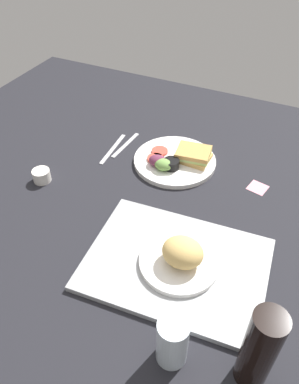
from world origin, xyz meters
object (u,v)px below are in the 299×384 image
object	(u,v)px
serving_tray	(176,264)
sticky_note	(258,188)
knife	(113,148)
drinking_glass	(172,341)
plate_with_salad	(176,160)
fork	(126,145)
soda_bottle	(259,350)
bread_plate_near	(181,257)
espresso_cup	(42,176)

from	to	relation	value
serving_tray	sticky_note	bearing A→B (deg)	-106.84
serving_tray	knife	bearing A→B (deg)	-43.56
serving_tray	drinking_glass	distance (cm)	23.72
plate_with_salad	fork	xyz separation A→B (cm)	(20.67, -2.42, -1.49)
drinking_glass	soda_bottle	size ratio (longest dim) A/B	0.58
serving_tray	soda_bottle	world-z (taller)	soda_bottle
bread_plate_near	drinking_glass	bearing A→B (deg)	107.13
drinking_glass	espresso_cup	size ratio (longest dim) A/B	2.23
drinking_glass	fork	distance (cm)	77.92
drinking_glass	espresso_cup	world-z (taller)	drinking_glass
plate_with_salad	drinking_glass	world-z (taller)	drinking_glass
espresso_cup	fork	xyz separation A→B (cm)	(-14.90, -28.82, -1.75)
soda_bottle	serving_tray	bearing A→B (deg)	-38.30
plate_with_salad	espresso_cup	distance (cm)	44.29
bread_plate_near	sticky_note	distance (cm)	40.87
espresso_cup	soda_bottle	bearing A→B (deg)	157.21
bread_plate_near	espresso_cup	xyz separation A→B (cm)	(52.87, -13.12, -2.53)
bread_plate_near	knife	size ratio (longest dim) A/B	1.06
plate_with_salad	knife	world-z (taller)	plate_with_salad
soda_bottle	sticky_note	size ratio (longest dim) A/B	3.85
bread_plate_near	fork	bearing A→B (deg)	-47.84
plate_with_salad	fork	distance (cm)	20.86
espresso_cup	drinking_glass	bearing A→B (deg)	149.72
sticky_note	knife	bearing A→B (deg)	1.40
bread_plate_near	knife	distance (cm)	56.00
bread_plate_near	sticky_note	bearing A→B (deg)	-105.25
bread_plate_near	sticky_note	size ratio (longest dim) A/B	3.61
drinking_glass	sticky_note	distance (cm)	61.29
bread_plate_near	plate_with_salad	xyz separation A→B (cm)	(17.30, -39.52, -2.80)
bread_plate_near	espresso_cup	size ratio (longest dim) A/B	3.61
serving_tray	soda_bottle	distance (cm)	31.56
knife	sticky_note	size ratio (longest dim) A/B	3.39
bread_plate_near	espresso_cup	world-z (taller)	bread_plate_near
bread_plate_near	soda_bottle	bearing A→B (deg)	140.39
espresso_cup	knife	distance (cm)	27.58
fork	drinking_glass	bearing A→B (deg)	38.91
plate_with_salad	knife	distance (cm)	23.76
serving_tray	plate_with_salad	size ratio (longest dim) A/B	1.62
bread_plate_near	soda_bottle	xyz separation A→B (cm)	(-22.33, 18.48, 6.26)
sticky_note	bread_plate_near	bearing A→B (deg)	74.75
knife	soda_bottle	bearing A→B (deg)	44.25
drinking_glass	sticky_note	size ratio (longest dim) A/B	2.23
serving_tray	sticky_note	world-z (taller)	serving_tray
sticky_note	plate_with_salad	bearing A→B (deg)	-0.66
soda_bottle	fork	size ratio (longest dim) A/B	1.27
espresso_cup	sticky_note	bearing A→B (deg)	-157.69
bread_plate_near	fork	distance (cm)	56.73
bread_plate_near	serving_tray	bearing A→B (deg)	-3.58
knife	plate_with_salad	bearing A→B (deg)	89.78
plate_with_salad	espresso_cup	bearing A→B (deg)	36.59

